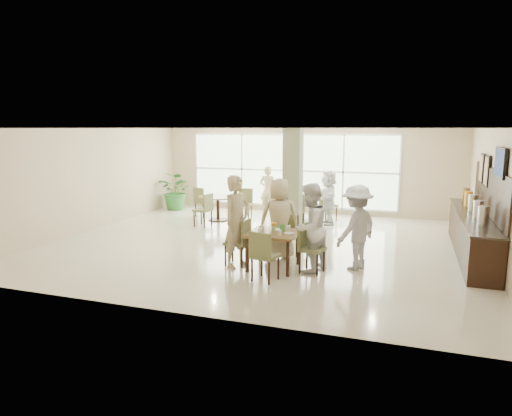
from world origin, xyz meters
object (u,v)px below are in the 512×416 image
(round_table_left, at_px, (218,201))
(adult_standing, at_px, (268,190))
(main_table, at_px, (274,236))
(teen_far, at_px, (279,219))
(adult_b, at_px, (328,197))
(teen_standing, at_px, (356,227))
(adult_a, at_px, (297,201))
(teen_left, at_px, (237,222))
(potted_plant, at_px, (177,191))
(round_table_right, at_px, (303,203))
(teen_right, at_px, (310,228))
(buffet_counter, at_px, (473,231))

(round_table_left, height_order, adult_standing, adult_standing)
(main_table, bearing_deg, teen_far, 96.77)
(adult_b, bearing_deg, teen_standing, -3.16)
(adult_a, relative_size, adult_standing, 0.97)
(teen_far, bearing_deg, teen_left, 29.88)
(main_table, height_order, teen_far, teen_far)
(potted_plant, bearing_deg, round_table_right, -8.00)
(teen_standing, height_order, adult_a, teen_standing)
(teen_left, bearing_deg, round_table_right, 19.39)
(main_table, relative_size, teen_far, 0.56)
(teen_standing, relative_size, adult_a, 1.11)
(teen_right, xyz_separation_m, adult_b, (-0.44, 4.66, -0.08))
(main_table, relative_size, adult_standing, 0.62)
(round_table_right, xyz_separation_m, adult_a, (0.00, -0.82, 0.19))
(round_table_right, bearing_deg, teen_left, -92.91)
(teen_right, xyz_separation_m, adult_a, (-1.21, 3.90, -0.11))
(adult_standing, bearing_deg, main_table, 109.73)
(round_table_right, bearing_deg, adult_a, -89.88)
(main_table, bearing_deg, round_table_right, 95.92)
(main_table, distance_m, adult_standing, 5.95)
(round_table_right, relative_size, adult_standing, 0.70)
(teen_standing, bearing_deg, round_table_left, -100.09)
(main_table, distance_m, adult_a, 3.98)
(teen_standing, height_order, adult_standing, teen_standing)
(round_table_right, bearing_deg, round_table_left, -166.62)
(potted_plant, bearing_deg, adult_standing, 4.02)
(adult_a, bearing_deg, adult_b, 47.92)
(buffet_counter, height_order, adult_a, buffet_counter)
(teen_right, bearing_deg, potted_plant, -112.01)
(buffet_counter, distance_m, teen_left, 5.27)
(main_table, bearing_deg, adult_a, 97.11)
(teen_right, relative_size, adult_standing, 1.10)
(main_table, height_order, potted_plant, potted_plant)
(teen_right, bearing_deg, teen_standing, 139.01)
(teen_right, height_order, teen_standing, teen_right)
(round_table_left, relative_size, buffet_counter, 0.26)
(adult_b, bearing_deg, potted_plant, -117.75)
(teen_left, bearing_deg, teen_standing, -52.92)
(teen_far, distance_m, adult_standing, 5.24)
(potted_plant, height_order, teen_right, teen_right)
(main_table, xyz_separation_m, teen_standing, (1.57, 0.50, 0.19))
(teen_far, bearing_deg, buffet_counter, -179.62)
(round_table_left, relative_size, adult_b, 0.76)
(main_table, distance_m, teen_right, 0.76)
(buffet_counter, xyz_separation_m, potted_plant, (-9.04, 3.06, 0.11))
(round_table_left, distance_m, teen_far, 4.53)
(round_table_right, relative_size, teen_standing, 0.65)
(potted_plant, distance_m, adult_a, 4.87)
(potted_plant, bearing_deg, adult_b, -7.48)
(buffet_counter, bearing_deg, potted_plant, 161.28)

